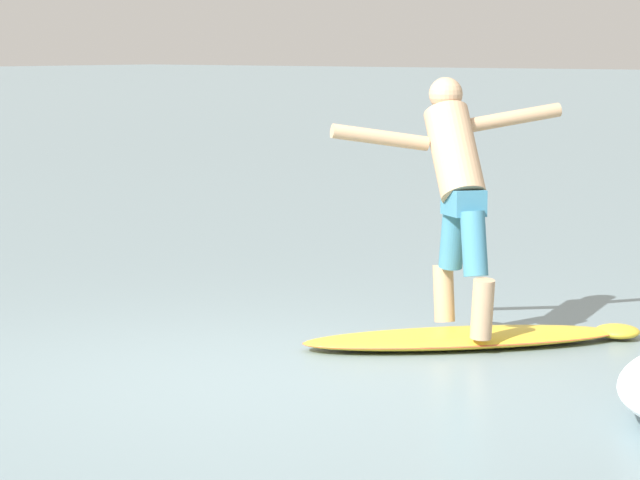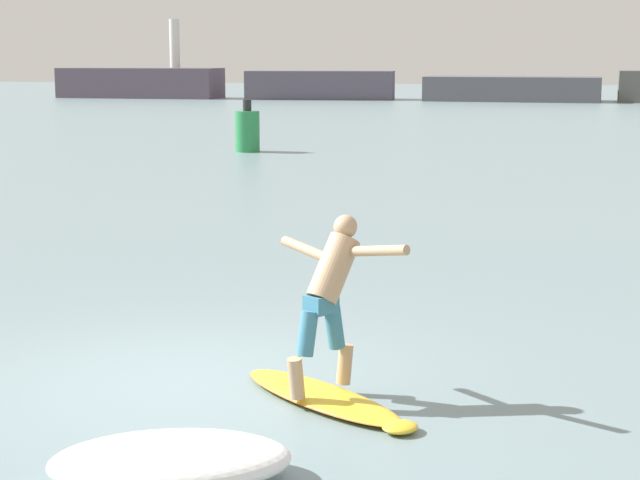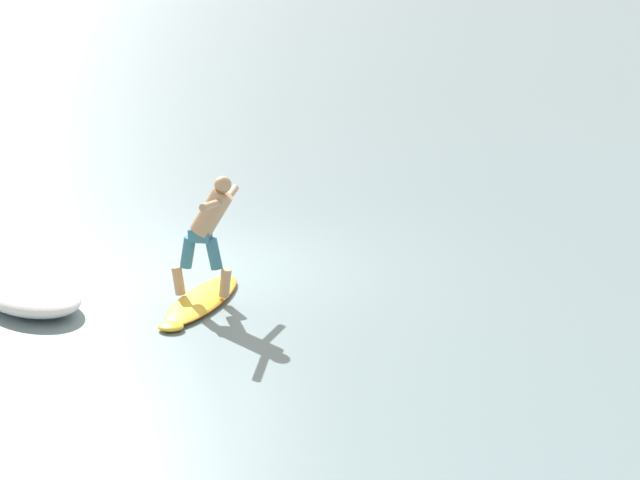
# 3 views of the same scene
# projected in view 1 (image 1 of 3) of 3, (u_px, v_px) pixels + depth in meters

# --- Properties ---
(ground_plane) EXTENTS (200.00, 200.00, 0.00)m
(ground_plane) POSITION_uv_depth(u_px,v_px,m) (274.00, 376.00, 8.46)
(ground_plane) COLOR gray
(surfboard) EXTENTS (1.95, 1.73, 0.23)m
(surfboard) POSITION_uv_depth(u_px,v_px,m) (468.00, 337.00, 9.32)
(surfboard) COLOR yellow
(surfboard) RESTS_ON ground
(surfer) EXTENTS (1.31, 1.05, 1.55)m
(surfer) POSITION_uv_depth(u_px,v_px,m) (456.00, 181.00, 9.30)
(surfer) COLOR tan
(surfer) RESTS_ON surfboard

